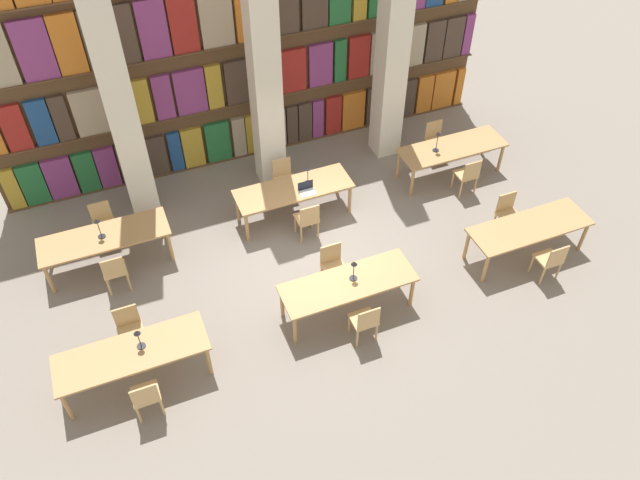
{
  "coord_description": "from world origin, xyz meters",
  "views": [
    {
      "loc": [
        -3.08,
        -7.7,
        8.84
      ],
      "look_at": [
        0.0,
        -0.13,
        0.67
      ],
      "focal_mm": 35.0,
      "sensor_mm": 36.0,
      "label": 1
    }
  ],
  "objects": [
    {
      "name": "reading_table_5",
      "position": [
        3.7,
        1.37,
        0.67
      ],
      "size": [
        2.38,
        0.81,
        0.75
      ],
      "color": "tan",
      "rests_on": "ground_plane"
    },
    {
      "name": "reading_table_3",
      "position": [
        -3.7,
        1.4,
        0.67
      ],
      "size": [
        2.38,
        0.81,
        0.75
      ],
      "color": "tan",
      "rests_on": "ground_plane"
    },
    {
      "name": "desk_lamp_3",
      "position": [
        0.36,
        1.41,
        1.03
      ],
      "size": [
        0.14,
        0.14,
        0.42
      ],
      "color": "#232328",
      "rests_on": "reading_table_4"
    },
    {
      "name": "chair_2",
      "position": [
        0.05,
        -2.03,
        0.49
      ],
      "size": [
        0.42,
        0.4,
        0.89
      ],
      "color": "tan",
      "rests_on": "ground_plane"
    },
    {
      "name": "chair_5",
      "position": [
        3.81,
        -0.65,
        0.49
      ],
      "size": [
        0.42,
        0.4,
        0.89
      ],
      "rotation": [
        0.0,
        0.0,
        3.14
      ],
      "color": "tan",
      "rests_on": "ground_plane"
    },
    {
      "name": "chair_11",
      "position": [
        3.71,
        2.06,
        0.49
      ],
      "size": [
        0.42,
        0.4,
        0.89
      ],
      "rotation": [
        0.0,
        0.0,
        3.14
      ],
      "color": "tan",
      "rests_on": "ground_plane"
    },
    {
      "name": "ground_plane",
      "position": [
        0.0,
        0.0,
        0.0
      ],
      "size": [
        40.0,
        40.0,
        0.0
      ],
      "primitive_type": "plane",
      "color": "gray"
    },
    {
      "name": "chair_7",
      "position": [
        -3.67,
        2.09,
        0.49
      ],
      "size": [
        0.42,
        0.4,
        0.89
      ],
      "rotation": [
        0.0,
        0.0,
        3.14
      ],
      "color": "tan",
      "rests_on": "ground_plane"
    },
    {
      "name": "chair_3",
      "position": [
        0.05,
        -0.65,
        0.49
      ],
      "size": [
        0.42,
        0.4,
        0.89
      ],
      "rotation": [
        0.0,
        0.0,
        3.14
      ],
      "color": "tan",
      "rests_on": "ground_plane"
    },
    {
      "name": "chair_6",
      "position": [
        -3.67,
        0.71,
        0.49
      ],
      "size": [
        0.42,
        0.4,
        0.89
      ],
      "color": "tan",
      "rests_on": "ground_plane"
    },
    {
      "name": "reading_table_2",
      "position": [
        3.78,
        -1.34,
        0.67
      ],
      "size": [
        2.38,
        0.81,
        0.75
      ],
      "color": "tan",
      "rests_on": "ground_plane"
    },
    {
      "name": "chair_9",
      "position": [
        0.06,
        2.05,
        0.49
      ],
      "size": [
        0.42,
        0.4,
        0.89
      ],
      "rotation": [
        0.0,
        0.0,
        3.14
      ],
      "color": "tan",
      "rests_on": "ground_plane"
    },
    {
      "name": "reading_table_1",
      "position": [
        0.03,
        -1.34,
        0.67
      ],
      "size": [
        2.38,
        0.81,
        0.75
      ],
      "color": "tan",
      "rests_on": "ground_plane"
    },
    {
      "name": "chair_8",
      "position": [
        0.06,
        0.67,
        0.49
      ],
      "size": [
        0.42,
        0.4,
        0.89
      ],
      "color": "tan",
      "rests_on": "ground_plane"
    },
    {
      "name": "reading_table_0",
      "position": [
        -3.69,
        -1.38,
        0.67
      ],
      "size": [
        2.38,
        0.81,
        0.75
      ],
      "color": "tan",
      "rests_on": "ground_plane"
    },
    {
      "name": "laptop",
      "position": [
        0.24,
        1.15,
        0.79
      ],
      "size": [
        0.32,
        0.22,
        0.21
      ],
      "color": "silver",
      "rests_on": "reading_table_4"
    },
    {
      "name": "reading_table_4",
      "position": [
        0.03,
        1.36,
        0.67
      ],
      "size": [
        2.38,
        0.81,
        0.75
      ],
      "color": "tan",
      "rests_on": "ground_plane"
    },
    {
      "name": "chair_1",
      "position": [
        -3.64,
        -0.69,
        0.49
      ],
      "size": [
        0.42,
        0.4,
        0.89
      ],
      "rotation": [
        0.0,
        0.0,
        3.14
      ],
      "color": "tan",
      "rests_on": "ground_plane"
    },
    {
      "name": "desk_lamp_4",
      "position": [
        3.3,
        1.38,
        1.08
      ],
      "size": [
        0.14,
        0.14,
        0.49
      ],
      "color": "#232328",
      "rests_on": "reading_table_5"
    },
    {
      "name": "chair_0",
      "position": [
        -3.64,
        -2.07,
        0.49
      ],
      "size": [
        0.42,
        0.4,
        0.89
      ],
      "color": "tan",
      "rests_on": "ground_plane"
    },
    {
      "name": "bookshelf_bank",
      "position": [
        0.01,
        3.83,
        2.66
      ],
      "size": [
        11.0,
        0.35,
        5.5
      ],
      "color": "brown",
      "rests_on": "ground_plane"
    },
    {
      "name": "desk_lamp_0",
      "position": [
        -3.52,
        -1.34,
        1.02
      ],
      "size": [
        0.14,
        0.14,
        0.4
      ],
      "color": "#232328",
      "rests_on": "reading_table_0"
    },
    {
      "name": "desk_lamp_2",
      "position": [
        -3.73,
        1.39,
        1.05
      ],
      "size": [
        0.14,
        0.14,
        0.45
      ],
      "color": "#232328",
      "rests_on": "reading_table_3"
    },
    {
      "name": "pillar_left",
      "position": [
        -2.79,
        2.74,
        3.0
      ],
      "size": [
        0.55,
        0.55,
        6.0
      ],
      "color": "silver",
      "rests_on": "ground_plane"
    },
    {
      "name": "desk_lamp_1",
      "position": [
        0.15,
        -1.29,
        1.03
      ],
      "size": [
        0.14,
        0.14,
        0.43
      ],
      "color": "#232328",
      "rests_on": "reading_table_1"
    },
    {
      "name": "chair_10",
      "position": [
        3.71,
        0.68,
        0.49
      ],
      "size": [
        0.42,
        0.4,
        0.89
      ],
      "color": "tan",
      "rests_on": "ground_plane"
    },
    {
      "name": "pillar_right",
      "position": [
        2.79,
        2.74,
        3.0
      ],
      "size": [
        0.55,
        0.55,
        6.0
      ],
      "color": "silver",
      "rests_on": "ground_plane"
    },
    {
      "name": "chair_4",
      "position": [
        3.81,
        -2.03,
        0.49
      ],
      "size": [
        0.42,
        0.4,
        0.89
      ],
      "color": "tan",
      "rests_on": "ground_plane"
    },
    {
      "name": "pillar_center",
      "position": [
        0.0,
        2.74,
        3.0
      ],
      "size": [
        0.55,
        0.55,
        6.0
      ],
      "color": "silver",
      "rests_on": "ground_plane"
    }
  ]
}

